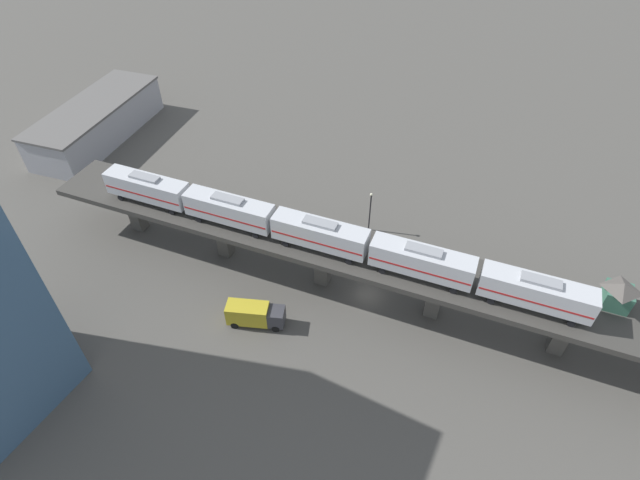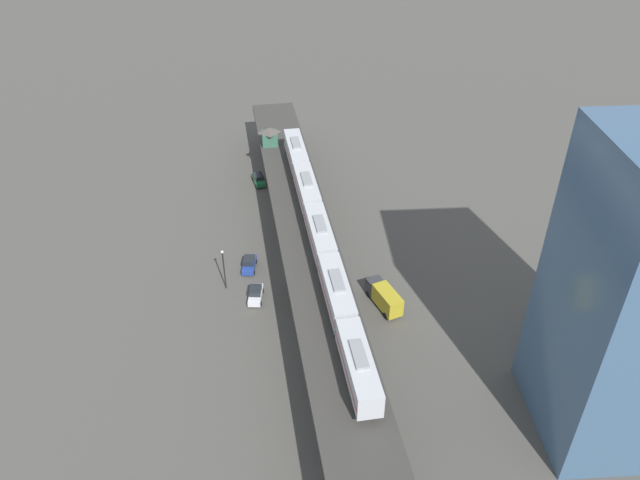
% 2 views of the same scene
% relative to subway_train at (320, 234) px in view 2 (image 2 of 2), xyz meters
% --- Properties ---
extents(ground_plane, '(400.00, 400.00, 0.00)m').
position_rel_subway_train_xyz_m(ground_plane, '(2.03, -6.19, -9.96)').
color(ground_plane, '#4C4944').
extents(elevated_viaduct, '(17.58, 92.38, 7.42)m').
position_rel_subway_train_xyz_m(elevated_viaduct, '(2.05, -6.36, -3.58)').
color(elevated_viaduct, '#393733').
rests_on(elevated_viaduct, ground).
extents(subway_train, '(9.06, 62.37, 4.45)m').
position_rel_subway_train_xyz_m(subway_train, '(0.00, 0.00, 0.00)').
color(subway_train, silver).
rests_on(subway_train, elevated_viaduct).
extents(signal_hut, '(3.53, 3.53, 3.40)m').
position_rel_subway_train_xyz_m(signal_hut, '(7.17, -33.20, -0.74)').
color(signal_hut, '#33604C').
rests_on(signal_hut, elevated_viaduct).
extents(street_car_white, '(2.29, 4.56, 1.89)m').
position_rel_subway_train_xyz_m(street_car_white, '(9.52, 1.71, -9.03)').
color(street_car_white, silver).
rests_on(street_car_white, ground).
extents(street_car_blue, '(2.29, 4.56, 1.89)m').
position_rel_subway_train_xyz_m(street_car_blue, '(10.64, -5.56, -9.03)').
color(street_car_blue, '#233D93').
rests_on(street_car_blue, ground).
extents(street_car_green, '(2.77, 4.70, 1.89)m').
position_rel_subway_train_xyz_m(street_car_green, '(9.62, -31.82, -9.03)').
color(street_car_green, '#1E6638').
rests_on(street_car_green, ground).
extents(delivery_truck, '(4.69, 7.53, 3.20)m').
position_rel_subway_train_xyz_m(delivery_truck, '(-8.93, 4.51, -8.20)').
color(delivery_truck, '#333338').
rests_on(delivery_truck, ground).
extents(street_lamp, '(0.44, 0.44, 6.94)m').
position_rel_subway_train_xyz_m(street_lamp, '(14.03, -1.04, -5.86)').
color(street_lamp, black).
rests_on(street_lamp, ground).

